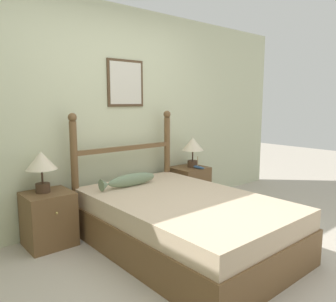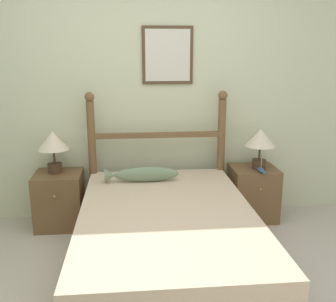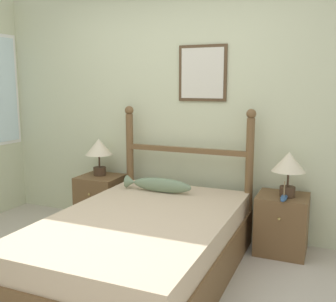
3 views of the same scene
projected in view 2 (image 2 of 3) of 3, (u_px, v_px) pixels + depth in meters
wall_back at (137, 93)px, 3.94m from camera, size 6.40×0.08×2.55m
bed at (167, 241)px, 3.07m from camera, size 1.37×2.09×0.51m
headboard at (158, 152)px, 3.92m from camera, size 1.38×0.09×1.31m
nightstand_left at (60, 200)px, 3.86m from camera, size 0.45×0.44×0.54m
nightstand_right at (253, 193)px, 4.04m from camera, size 0.45×0.44×0.54m
table_lamp_left at (53, 143)px, 3.75m from camera, size 0.30×0.30×0.41m
table_lamp_right at (260, 140)px, 3.89m from camera, size 0.30×0.30×0.41m
model_boat at (261, 170)px, 3.84m from camera, size 0.06×0.25×0.16m
fish_pillow at (141, 175)px, 3.63m from camera, size 0.68×0.13×0.14m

